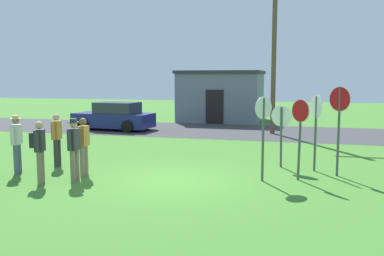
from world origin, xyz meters
TOP-DOWN VIEW (x-y plane):
  - ground_plane at (0.00, 0.00)m, footprint 80.00×80.00m
  - street_asphalt at (0.00, 11.17)m, footprint 60.00×6.40m
  - building_background at (-1.85, 16.61)m, footprint 5.34×4.45m
  - utility_pole at (1.95, 10.83)m, footprint 1.80×0.24m
  - parked_car_on_street at (-6.53, 10.20)m, footprint 4.42×2.26m
  - stop_sign_rear_right at (4.50, 1.76)m, footprint 0.57×0.48m
  - stop_sign_leaning_left at (3.43, 0.99)m, footprint 0.49×0.46m
  - stop_sign_low_front at (3.88, 2.27)m, footprint 0.33×0.65m
  - stop_sign_leaning_right at (2.84, 2.55)m, footprint 0.66×0.23m
  - stop_sign_tallest at (2.46, 0.58)m, footprint 0.40×0.48m
  - person_in_blue at (-4.66, -0.38)m, footprint 0.31×0.55m
  - person_near_signs at (-4.09, 0.84)m, footprint 0.28×0.56m
  - person_with_sunhat at (-3.28, -1.26)m, footprint 0.43×0.54m
  - person_holding_notes at (-2.59, -0.15)m, footprint 0.24×0.57m
  - person_in_teal at (-2.50, -0.81)m, footprint 0.32×0.57m

SIDE VIEW (x-z plane):
  - ground_plane at x=0.00m, z-range 0.00..0.00m
  - street_asphalt at x=0.00m, z-range 0.00..0.01m
  - parked_car_on_street at x=-6.53m, z-range -0.07..1.44m
  - person_near_signs at x=-4.09m, z-range 0.11..1.80m
  - person_holding_notes at x=-2.59m, z-range 0.11..1.80m
  - person_with_sunhat at x=-3.28m, z-range 0.14..1.83m
  - person_in_blue at x=-4.66m, z-range 0.12..1.85m
  - person_in_teal at x=-2.50m, z-range 0.12..1.85m
  - stop_sign_leaning_right at x=2.84m, z-range 0.34..2.31m
  - stop_sign_leaning_left at x=3.43m, z-range 0.38..2.64m
  - stop_sign_tallest at x=2.46m, z-range 0.38..2.72m
  - stop_sign_low_front at x=3.88m, z-range 0.42..2.76m
  - building_background at x=-1.85m, z-range 0.01..3.29m
  - stop_sign_rear_right at x=4.50m, z-range 0.47..3.07m
  - utility_pole at x=1.95m, z-range 0.18..8.44m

